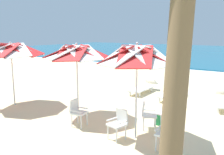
% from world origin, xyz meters
% --- Properties ---
extents(ground_plane, '(80.00, 80.00, 0.00)m').
position_xyz_m(ground_plane, '(0.00, 0.00, 0.00)').
color(ground_plane, beige).
extents(beach_umbrella_0, '(2.21, 2.21, 2.72)m').
position_xyz_m(beach_umbrella_0, '(-0.47, -3.32, 2.34)').
color(beach_umbrella_0, silver).
rests_on(beach_umbrella_0, ground).
extents(plastic_chair_0, '(0.61, 0.60, 0.87)m').
position_xyz_m(plastic_chair_0, '(-0.48, -2.54, 0.50)').
color(plastic_chair_0, white).
rests_on(plastic_chair_0, ground).
extents(plastic_chair_1, '(0.53, 0.56, 0.87)m').
position_xyz_m(plastic_chair_1, '(-0.83, -3.65, 0.50)').
color(plastic_chair_1, white).
rests_on(plastic_chair_1, ground).
extents(plastic_chair_2, '(0.45, 0.48, 0.87)m').
position_xyz_m(plastic_chair_2, '(0.52, -3.52, 0.50)').
color(plastic_chair_2, white).
rests_on(plastic_chair_2, ground).
extents(beach_umbrella_1, '(2.32, 2.32, 2.62)m').
position_xyz_m(beach_umbrella_1, '(-3.04, -2.83, 2.28)').
color(beach_umbrella_1, silver).
rests_on(beach_umbrella_1, ground).
extents(plastic_chair_3, '(0.52, 0.50, 0.87)m').
position_xyz_m(plastic_chair_3, '(-2.45, -3.54, 0.50)').
color(plastic_chair_3, white).
rests_on(plastic_chair_3, ground).
extents(beach_umbrella_2, '(2.60, 2.60, 2.60)m').
position_xyz_m(beach_umbrella_2, '(-6.13, -3.25, 2.27)').
color(beach_umbrella_2, silver).
rests_on(beach_umbrella_2, ground).
extents(sun_lounger_0, '(1.11, 2.23, 0.62)m').
position_xyz_m(sun_lounger_0, '(1.13, 1.19, 0.28)').
color(sun_lounger_0, white).
rests_on(sun_lounger_0, ground).
extents(sun_lounger_1, '(0.69, 2.16, 0.62)m').
position_xyz_m(sun_lounger_1, '(-1.09, 1.33, 0.28)').
color(sun_lounger_1, white).
rests_on(sun_lounger_1, ground).
extents(sun_lounger_2, '(0.67, 2.16, 0.62)m').
position_xyz_m(sun_lounger_2, '(-2.66, 1.59, 0.28)').
color(sun_lounger_2, white).
rests_on(sun_lounger_2, ground).
extents(palm_tree_3, '(3.24, 3.04, 4.60)m').
position_xyz_m(palm_tree_3, '(1.59, -6.27, 2.90)').
color(palm_tree_3, brown).
rests_on(palm_tree_3, ground).
extents(cooler_box, '(0.50, 0.34, 0.40)m').
position_xyz_m(cooler_box, '(-0.17, -1.96, 0.20)').
color(cooler_box, '#238C4C').
rests_on(cooler_box, ground).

